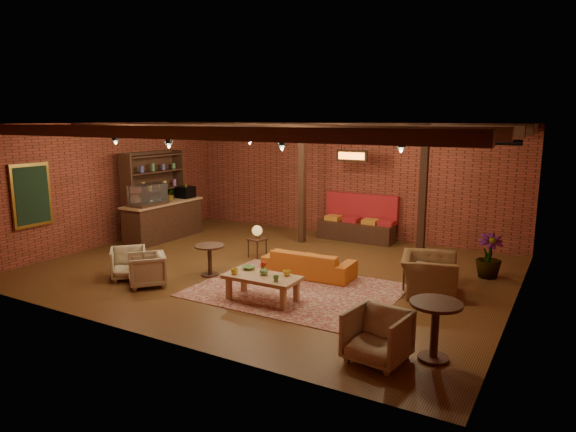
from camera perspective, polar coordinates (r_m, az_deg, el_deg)
The scene contains 29 objects.
floor at distance 11.53m, azimuth -1.98°, elevation -5.91°, with size 10.00×10.00×0.00m, color #3D1F0F.
ceiling at distance 11.04m, azimuth -2.09°, elevation 10.20°, with size 10.00×8.00×0.02m, color black.
wall_back at distance 14.69m, azimuth 6.25°, elevation 4.05°, with size 10.00×0.02×3.20m, color maroon.
wall_front at distance 8.12m, azimuth -17.13°, elevation -1.90°, with size 10.00×0.02×3.20m, color maroon.
wall_left at distance 14.43m, azimuth -19.17°, elevation 3.39°, with size 0.02×8.00×3.20m, color maroon.
wall_right at distance 9.56m, azimuth 24.32°, elevation -0.51°, with size 0.02×8.00×3.20m, color maroon.
ceiling_beams at distance 11.04m, azimuth -2.09°, elevation 9.58°, with size 9.80×6.40×0.22m, color black, non-canonical shape.
ceiling_pipe at distance 12.44m, azimuth 1.87°, elevation 8.66°, with size 0.12×0.12×9.60m, color black.
post_left at distance 13.70m, azimuth 1.59°, elevation 3.62°, with size 0.16×0.16×3.20m, color black.
post_right at distance 11.89m, azimuth 14.75°, elevation 2.16°, with size 0.16×0.16×3.20m, color black.
service_counter at distance 14.59m, azimuth -13.70°, elevation 0.58°, with size 0.80×2.50×1.60m, color black, non-canonical shape.
plant_counter at distance 14.60m, azimuth -12.94°, elevation 2.29°, with size 0.35×0.39×0.30m, color #337F33.
shelving_hutch at distance 14.87m, azimuth -14.62°, elevation 2.29°, with size 0.52×2.00×2.40m, color black, non-canonical shape.
chalkboard_menu at distance 13.00m, azimuth -26.60°, elevation 2.08°, with size 0.08×0.96×1.46m, color black.
banquette at distance 14.23m, azimuth 7.64°, elevation -0.69°, with size 2.10×0.70×1.00m, color #A41B21, non-canonical shape.
service_sign at distance 13.56m, azimuth 7.11°, elevation 6.65°, with size 0.86×0.06×0.30m, color orange.
ceiling_spotlights at distance 11.05m, azimuth -2.08°, elevation 8.44°, with size 6.40×4.40×0.28m, color black, non-canonical shape.
rug at distance 10.15m, azimuth 0.87°, elevation -8.23°, with size 3.84×2.93×0.01m, color maroon.
sofa at distance 10.95m, azimuth 2.34°, elevation -5.28°, with size 1.94×0.76×0.57m, color #B75819.
coffee_table at distance 9.50m, azimuth -2.91°, elevation -6.93°, with size 1.40×0.71×0.73m.
side_table_lamp at distance 12.34m, azimuth -3.45°, elevation -1.91°, with size 0.44×0.44×0.79m.
round_table_left at distance 11.07m, azimuth -8.70°, elevation -4.30°, with size 0.64×0.64×0.67m.
armchair_a at distance 11.30m, azimuth -17.30°, elevation -4.85°, with size 0.70×0.66×0.72m, color beige.
armchair_b at distance 10.70m, azimuth -15.40°, elevation -5.63°, with size 0.70×0.66×0.72m, color beige.
armchair_right at distance 10.16m, azimuth 15.42°, elevation -5.64°, with size 1.16×0.75×1.02m, color brown.
side_table_book at distance 10.41m, azimuth 13.97°, elevation -5.32°, with size 0.53×0.53×0.54m.
round_table_right at distance 7.50m, azimuth 16.04°, elevation -11.20°, with size 0.72×0.72×0.84m.
armchair_far at distance 7.35m, azimuth 9.91°, elevation -12.76°, with size 0.78×0.73×0.80m, color beige.
plant_tall at distance 11.41m, azimuth 21.76°, elevation 0.41°, with size 1.58×1.58×2.82m, color #4C7F4C.
Camera 1 is at (5.84, -9.37, 3.33)m, focal length 32.00 mm.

